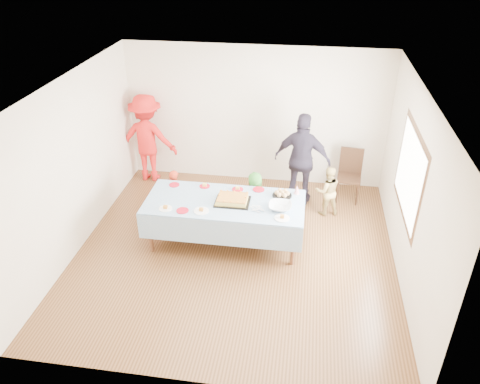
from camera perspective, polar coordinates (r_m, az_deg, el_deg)
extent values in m
plane|color=#4E2F16|center=(7.57, -0.59, -7.23)|extent=(5.00, 5.00, 0.00)
cube|color=beige|center=(9.09, 1.88, 9.22)|extent=(5.00, 0.04, 2.70)
cube|color=beige|center=(4.83, -5.48, -12.30)|extent=(5.00, 0.04, 2.70)
cube|color=beige|center=(7.61, -19.62, 3.03)|extent=(0.04, 5.00, 2.70)
cube|color=beige|center=(6.94, 20.19, 0.23)|extent=(0.04, 5.00, 2.70)
cube|color=white|center=(6.31, -0.72, 12.65)|extent=(5.00, 5.00, 0.04)
cube|color=#472B16|center=(7.04, 19.91, 2.11)|extent=(0.03, 1.75, 1.35)
cylinder|color=#542E1C|center=(7.50, -10.90, -4.82)|extent=(0.06, 0.06, 0.73)
cylinder|color=#542E1C|center=(7.14, 6.48, -6.42)|extent=(0.06, 0.06, 0.73)
cylinder|color=#542E1C|center=(8.16, -9.09, -1.49)|extent=(0.06, 0.06, 0.73)
cylinder|color=#542E1C|center=(7.83, 6.80, -2.78)|extent=(0.06, 0.06, 0.73)
cube|color=#542E1C|center=(7.37, -1.90, -1.34)|extent=(2.40, 1.00, 0.04)
cube|color=silver|center=(7.35, -1.90, -1.18)|extent=(2.50, 1.10, 0.01)
cube|color=black|center=(7.32, -0.92, -1.19)|extent=(0.54, 0.42, 0.02)
cube|color=#FFE161|center=(7.30, -0.92, -0.91)|extent=(0.46, 0.34, 0.07)
cube|color=#A96327|center=(7.28, -0.93, -0.64)|extent=(0.46, 0.34, 0.01)
cylinder|color=black|center=(7.52, 5.15, -0.43)|extent=(0.31, 0.31, 0.02)
sphere|color=tan|center=(7.49, 5.80, -0.16)|extent=(0.08, 0.08, 0.08)
sphere|color=tan|center=(7.55, 5.52, 0.13)|extent=(0.08, 0.08, 0.08)
sphere|color=tan|center=(7.56, 4.89, 0.18)|extent=(0.08, 0.08, 0.08)
sphere|color=tan|center=(7.50, 4.53, -0.07)|extent=(0.08, 0.08, 0.08)
sphere|color=tan|center=(7.43, 4.80, -0.37)|extent=(0.08, 0.08, 0.08)
sphere|color=tan|center=(7.43, 5.44, -0.42)|extent=(0.08, 0.08, 0.08)
sphere|color=tan|center=(7.49, 5.16, -0.12)|extent=(0.08, 0.08, 0.08)
imported|color=silver|center=(7.16, 4.91, -1.78)|extent=(0.36, 0.36, 0.09)
cone|color=silver|center=(7.57, 6.95, 0.32)|extent=(0.09, 0.09, 0.16)
cylinder|color=red|center=(7.87, -8.02, 0.88)|extent=(0.17, 0.17, 0.01)
cylinder|color=red|center=(7.78, -4.33, 0.72)|extent=(0.18, 0.18, 0.01)
cylinder|color=red|center=(7.66, -0.29, 0.32)|extent=(0.19, 0.19, 0.01)
cylinder|color=red|center=(7.66, 2.28, 0.31)|extent=(0.19, 0.19, 0.01)
cylinder|color=red|center=(7.16, -7.03, -2.26)|extent=(0.19, 0.19, 0.01)
cylinder|color=white|center=(7.25, -9.07, -1.99)|extent=(0.20, 0.20, 0.01)
cylinder|color=white|center=(7.12, -4.74, -2.31)|extent=(0.23, 0.23, 0.01)
cylinder|color=white|center=(6.96, 5.15, -3.18)|extent=(0.23, 0.23, 0.01)
cylinder|color=black|center=(8.89, 11.74, -0.06)|extent=(0.04, 0.04, 0.44)
cylinder|color=black|center=(8.89, 14.08, -0.35)|extent=(0.04, 0.04, 0.44)
cylinder|color=black|center=(9.21, 11.91, 1.05)|extent=(0.04, 0.04, 0.44)
cylinder|color=black|center=(9.21, 14.16, 0.77)|extent=(0.04, 0.04, 0.44)
cube|color=black|center=(8.93, 13.15, 1.69)|extent=(0.47, 0.47, 0.05)
cube|color=black|center=(8.98, 13.41, 3.79)|extent=(0.43, 0.08, 0.51)
imported|color=#B82F17|center=(8.29, -7.89, -0.16)|extent=(0.38, 0.31, 0.90)
imported|color=#307828|center=(8.02, 1.83, -0.76)|extent=(0.55, 0.47, 0.96)
imported|color=tan|center=(8.41, 10.60, 0.13)|extent=(0.52, 0.45, 0.93)
imported|color=red|center=(9.46, -11.21, 6.45)|extent=(1.16, 0.69, 1.77)
imported|color=#2B2533|center=(8.50, 7.61, 3.91)|extent=(1.09, 0.61, 1.75)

